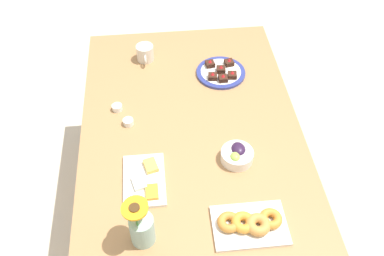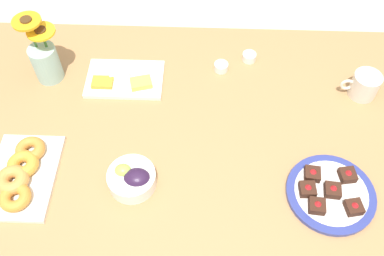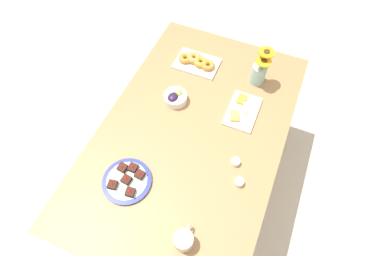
% 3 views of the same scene
% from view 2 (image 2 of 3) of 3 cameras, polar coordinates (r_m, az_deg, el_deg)
% --- Properties ---
extents(ground_plane, '(6.00, 6.00, 0.00)m').
position_cam_2_polar(ground_plane, '(1.99, -0.00, -13.19)').
color(ground_plane, beige).
extents(dining_table, '(1.60, 1.00, 0.74)m').
position_cam_2_polar(dining_table, '(1.41, -0.00, -2.97)').
color(dining_table, '#A87A4C').
rests_on(dining_table, ground_plane).
extents(coffee_mug, '(0.13, 0.09, 0.09)m').
position_cam_2_polar(coffee_mug, '(1.52, 21.99, 5.35)').
color(coffee_mug, beige).
rests_on(coffee_mug, dining_table).
extents(grape_bowl, '(0.14, 0.14, 0.07)m').
position_cam_2_polar(grape_bowl, '(1.23, -7.97, -6.67)').
color(grape_bowl, white).
rests_on(grape_bowl, dining_table).
extents(cheese_platter, '(0.26, 0.17, 0.03)m').
position_cam_2_polar(cheese_platter, '(1.49, -9.00, 6.46)').
color(cheese_platter, white).
rests_on(cheese_platter, dining_table).
extents(croissant_platter, '(0.19, 0.28, 0.05)m').
position_cam_2_polar(croissant_platter, '(1.33, -21.83, -5.72)').
color(croissant_platter, white).
rests_on(croissant_platter, dining_table).
extents(jam_cup_honey, '(0.05, 0.05, 0.03)m').
position_cam_2_polar(jam_cup_honey, '(1.50, 3.91, 8.18)').
color(jam_cup_honey, white).
rests_on(jam_cup_honey, dining_table).
extents(jam_cup_berry, '(0.05, 0.05, 0.03)m').
position_cam_2_polar(jam_cup_berry, '(1.55, 7.63, 9.41)').
color(jam_cup_berry, white).
rests_on(jam_cup_berry, dining_table).
extents(dessert_plate, '(0.25, 0.25, 0.05)m').
position_cam_2_polar(dessert_plate, '(1.28, 17.96, -8.23)').
color(dessert_plate, navy).
rests_on(dessert_plate, dining_table).
extents(flower_vase, '(0.12, 0.10, 0.24)m').
position_cam_2_polar(flower_vase, '(1.51, -19.04, 8.70)').
color(flower_vase, '#99C1B7').
rests_on(flower_vase, dining_table).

